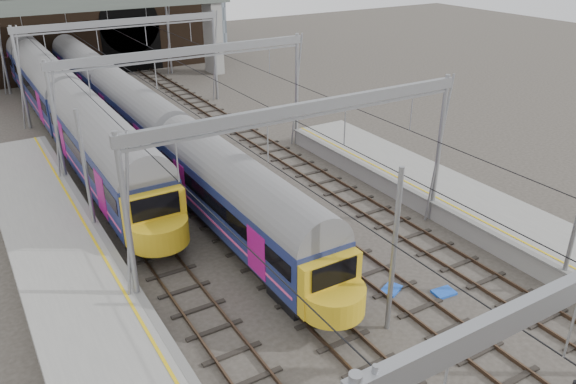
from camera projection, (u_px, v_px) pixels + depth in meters
ground at (422, 357)px, 20.94m from camera, size 160.00×160.00×0.00m
tracks at (240, 204)px, 32.54m from camera, size 14.40×80.00×0.22m
overhead_line at (189, 70)px, 34.77m from camera, size 16.80×80.00×8.00m
retaining_wall at (95, 33)px, 59.94m from camera, size 28.00×2.75×9.00m
overbridge at (91, 12)px, 53.44m from camera, size 28.00×3.00×9.25m
train_main at (108, 91)px, 45.94m from camera, size 2.76×63.79×4.76m
train_second at (48, 86)px, 46.61m from camera, size 3.09×53.48×5.21m
equip_cover_a at (391, 289)px, 24.78m from camera, size 1.15×1.00×0.11m
equip_cover_b at (334, 272)px, 26.01m from camera, size 0.95×0.75×0.10m
equip_cover_c at (444, 292)px, 24.57m from camera, size 1.02×0.77×0.11m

